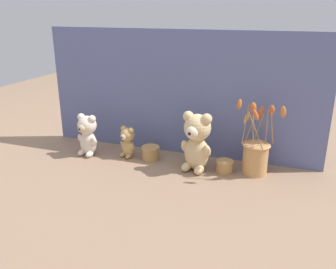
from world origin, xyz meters
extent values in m
plane|color=#8E7056|center=(0.00, 0.00, 0.00)|extent=(4.00, 4.00, 0.00)
cube|color=slate|center=(0.00, 0.17, 0.30)|extent=(1.34, 0.02, 0.59)
ellipsoid|color=#DBBC84|center=(0.14, 0.00, 0.08)|extent=(0.13, 0.11, 0.15)
sphere|color=#DBBC84|center=(0.14, 0.00, 0.20)|extent=(0.12, 0.12, 0.12)
sphere|color=beige|center=(0.13, -0.05, 0.19)|extent=(0.06, 0.06, 0.06)
sphere|color=black|center=(0.13, -0.07, 0.19)|extent=(0.02, 0.02, 0.02)
sphere|color=#DBBC84|center=(0.18, -0.01, 0.24)|extent=(0.05, 0.05, 0.05)
sphere|color=#DBBC84|center=(0.10, 0.00, 0.24)|extent=(0.05, 0.05, 0.05)
ellipsoid|color=#DBBC84|center=(0.19, -0.02, 0.10)|extent=(0.04, 0.06, 0.07)
ellipsoid|color=#DBBC84|center=(0.09, 0.00, 0.10)|extent=(0.04, 0.06, 0.07)
ellipsoid|color=#DBBC84|center=(0.16, -0.04, 0.02)|extent=(0.05, 0.07, 0.04)
ellipsoid|color=#DBBC84|center=(0.10, -0.03, 0.02)|extent=(0.05, 0.07, 0.04)
ellipsoid|color=beige|center=(-0.40, -0.01, 0.06)|extent=(0.10, 0.08, 0.12)
sphere|color=beige|center=(-0.40, -0.01, 0.15)|extent=(0.09, 0.09, 0.09)
sphere|color=#D1B289|center=(-0.40, -0.05, 0.15)|extent=(0.04, 0.04, 0.04)
sphere|color=black|center=(-0.41, -0.06, 0.15)|extent=(0.01, 0.01, 0.01)
sphere|color=beige|center=(-0.37, -0.02, 0.19)|extent=(0.04, 0.04, 0.04)
sphere|color=beige|center=(-0.43, -0.01, 0.19)|extent=(0.04, 0.04, 0.04)
ellipsoid|color=beige|center=(-0.36, -0.03, 0.08)|extent=(0.03, 0.04, 0.05)
ellipsoid|color=beige|center=(-0.44, -0.01, 0.08)|extent=(0.03, 0.04, 0.05)
ellipsoid|color=beige|center=(-0.38, -0.04, 0.01)|extent=(0.04, 0.05, 0.03)
ellipsoid|color=beige|center=(-0.43, -0.04, 0.01)|extent=(0.04, 0.05, 0.03)
ellipsoid|color=tan|center=(-0.21, 0.03, 0.04)|extent=(0.08, 0.07, 0.09)
sphere|color=tan|center=(-0.21, 0.03, 0.11)|extent=(0.07, 0.07, 0.07)
sphere|color=beige|center=(-0.21, 0.01, 0.11)|extent=(0.03, 0.03, 0.03)
sphere|color=black|center=(-0.22, -0.01, 0.11)|extent=(0.01, 0.01, 0.01)
sphere|color=tan|center=(-0.18, 0.02, 0.14)|extent=(0.03, 0.03, 0.03)
sphere|color=tan|center=(-0.23, 0.04, 0.14)|extent=(0.03, 0.03, 0.03)
ellipsoid|color=tan|center=(-0.18, 0.02, 0.06)|extent=(0.03, 0.03, 0.04)
ellipsoid|color=tan|center=(-0.24, 0.03, 0.06)|extent=(0.03, 0.03, 0.04)
ellipsoid|color=tan|center=(-0.19, 0.01, 0.01)|extent=(0.03, 0.04, 0.02)
ellipsoid|color=tan|center=(-0.23, 0.02, 0.01)|extent=(0.03, 0.04, 0.02)
cylinder|color=tan|center=(0.39, 0.05, 0.07)|extent=(0.11, 0.11, 0.14)
torus|color=tan|center=(0.39, 0.05, 0.13)|extent=(0.12, 0.12, 0.01)
cylinder|color=#9E7542|center=(0.33, 0.06, 0.22)|extent=(0.02, 0.07, 0.16)
ellipsoid|color=#C65B28|center=(0.30, 0.06, 0.30)|extent=(0.02, 0.04, 0.05)
cylinder|color=#9E7542|center=(0.37, 0.02, 0.22)|extent=(0.02, 0.02, 0.16)
ellipsoid|color=#C65B28|center=(0.36, 0.02, 0.30)|extent=(0.04, 0.04, 0.05)
cylinder|color=#9E7542|center=(0.38, -0.01, 0.21)|extent=(0.07, 0.01, 0.15)
ellipsoid|color=#C65B28|center=(0.38, -0.04, 0.29)|extent=(0.03, 0.02, 0.05)
cylinder|color=#9E7542|center=(0.42, 0.05, 0.21)|extent=(0.01, 0.03, 0.15)
ellipsoid|color=#C65B28|center=(0.44, 0.05, 0.29)|extent=(0.02, 0.03, 0.05)
cylinder|color=#9E7542|center=(0.35, 0.07, 0.19)|extent=(0.03, 0.04, 0.10)
ellipsoid|color=gold|center=(0.33, 0.09, 0.23)|extent=(0.04, 0.04, 0.06)
cylinder|color=#9E7542|center=(0.39, 0.08, 0.20)|extent=(0.04, 0.01, 0.13)
ellipsoid|color=#C65B28|center=(0.39, 0.10, 0.26)|extent=(0.03, 0.02, 0.06)
cylinder|color=#9E7542|center=(0.44, 0.04, 0.21)|extent=(0.02, 0.08, 0.15)
ellipsoid|color=orange|center=(0.48, 0.03, 0.29)|extent=(0.03, 0.05, 0.06)
cylinder|color=tan|center=(-0.09, 0.03, 0.03)|extent=(0.08, 0.08, 0.05)
cylinder|color=tan|center=(-0.09, 0.03, 0.06)|extent=(0.08, 0.08, 0.01)
cylinder|color=tan|center=(0.26, 0.01, 0.02)|extent=(0.07, 0.07, 0.04)
cylinder|color=tan|center=(0.26, 0.01, 0.05)|extent=(0.07, 0.07, 0.01)
camera|label=1|loc=(0.51, -1.40, 0.68)|focal=38.00mm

